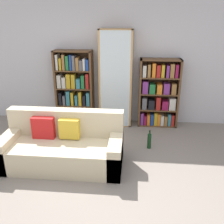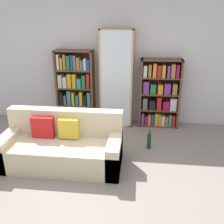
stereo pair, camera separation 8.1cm
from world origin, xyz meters
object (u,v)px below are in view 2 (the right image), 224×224
(wine_bottle, at_px, (149,141))
(couch, at_px, (62,147))
(display_cabinet, at_px, (117,79))
(bookshelf_right, at_px, (159,95))
(bookshelf_left, at_px, (75,88))

(wine_bottle, bearing_deg, couch, -156.50)
(couch, relative_size, wine_bottle, 5.34)
(display_cabinet, bearing_deg, bookshelf_right, 0.97)
(couch, height_order, display_cabinet, display_cabinet)
(bookshelf_left, relative_size, display_cabinet, 0.79)
(bookshelf_right, xyz_separation_m, wine_bottle, (-0.22, -1.08, -0.54))
(couch, height_order, wine_bottle, couch)
(display_cabinet, relative_size, bookshelf_right, 1.40)
(display_cabinet, distance_m, wine_bottle, 1.54)
(couch, xyz_separation_m, bookshelf_left, (-0.18, 1.70, 0.49))
(couch, bearing_deg, bookshelf_right, 46.05)
(bookshelf_left, height_order, wine_bottle, bookshelf_left)
(bookshelf_right, bearing_deg, display_cabinet, -179.03)
(couch, distance_m, wine_bottle, 1.56)
(bookshelf_left, relative_size, wine_bottle, 4.48)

